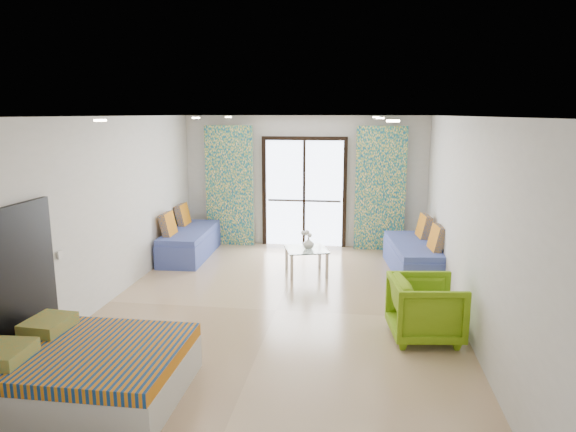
# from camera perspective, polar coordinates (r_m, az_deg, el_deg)

# --- Properties ---
(floor) EXTENTS (5.00, 7.50, 0.01)m
(floor) POSITION_cam_1_polar(r_m,az_deg,el_deg) (7.39, -1.34, -10.42)
(floor) COLOR #9F805F
(floor) RESTS_ON ground
(ceiling) EXTENTS (5.00, 7.50, 0.01)m
(ceiling) POSITION_cam_1_polar(r_m,az_deg,el_deg) (6.86, -1.44, 11.02)
(ceiling) COLOR silver
(ceiling) RESTS_ON ground
(wall_back) EXTENTS (5.00, 0.01, 2.70)m
(wall_back) POSITION_cam_1_polar(r_m,az_deg,el_deg) (10.67, 1.83, 3.85)
(wall_back) COLOR silver
(wall_back) RESTS_ON ground
(wall_front) EXTENTS (5.00, 0.01, 2.70)m
(wall_front) POSITION_cam_1_polar(r_m,az_deg,el_deg) (3.50, -11.45, -12.21)
(wall_front) COLOR silver
(wall_front) RESTS_ON ground
(wall_left) EXTENTS (0.01, 7.50, 2.70)m
(wall_left) POSITION_cam_1_polar(r_m,az_deg,el_deg) (7.79, -19.85, 0.40)
(wall_left) COLOR silver
(wall_left) RESTS_ON ground
(wall_right) EXTENTS (0.01, 7.50, 2.70)m
(wall_right) POSITION_cam_1_polar(r_m,az_deg,el_deg) (7.05, 19.10, -0.64)
(wall_right) COLOR silver
(wall_right) RESTS_ON ground
(balcony_door) EXTENTS (1.76, 0.08, 2.28)m
(balcony_door) POSITION_cam_1_polar(r_m,az_deg,el_deg) (10.65, 1.81, 3.34)
(balcony_door) COLOR black
(balcony_door) RESTS_ON floor
(balcony_rail) EXTENTS (1.52, 0.03, 0.04)m
(balcony_rail) POSITION_cam_1_polar(r_m,az_deg,el_deg) (10.71, 1.81, 1.71)
(balcony_rail) COLOR #595451
(balcony_rail) RESTS_ON balcony_door
(curtain_left) EXTENTS (1.00, 0.10, 2.50)m
(curtain_left) POSITION_cam_1_polar(r_m,az_deg,el_deg) (10.78, -6.51, 3.32)
(curtain_left) COLOR white
(curtain_left) RESTS_ON floor
(curtain_right) EXTENTS (1.00, 0.10, 2.50)m
(curtain_right) POSITION_cam_1_polar(r_m,az_deg,el_deg) (10.46, 10.21, 2.97)
(curtain_right) COLOR white
(curtain_right) RESTS_ON floor
(downlight_a) EXTENTS (0.12, 0.12, 0.02)m
(downlight_a) POSITION_cam_1_polar(r_m,az_deg,el_deg) (5.39, -20.15, 9.95)
(downlight_a) COLOR #FFE0B2
(downlight_a) RESTS_ON ceiling
(downlight_b) EXTENTS (0.12, 0.12, 0.02)m
(downlight_b) POSITION_cam_1_polar(r_m,az_deg,el_deg) (4.78, 11.59, 10.31)
(downlight_b) COLOR #FFE0B2
(downlight_b) RESTS_ON ceiling
(downlight_c) EXTENTS (0.12, 0.12, 0.02)m
(downlight_c) POSITION_cam_1_polar(r_m,az_deg,el_deg) (8.17, -10.20, 10.68)
(downlight_c) COLOR #FFE0B2
(downlight_c) RESTS_ON ceiling
(downlight_d) EXTENTS (0.12, 0.12, 0.02)m
(downlight_d) POSITION_cam_1_polar(r_m,az_deg,el_deg) (7.78, 10.20, 10.66)
(downlight_d) COLOR #FFE0B2
(downlight_d) RESTS_ON ceiling
(downlight_e) EXTENTS (0.12, 0.12, 0.02)m
(downlight_e) POSITION_cam_1_polar(r_m,az_deg,el_deg) (10.09, -6.66, 10.87)
(downlight_e) COLOR #FFE0B2
(downlight_e) RESTS_ON ceiling
(downlight_f) EXTENTS (0.12, 0.12, 0.02)m
(downlight_f) POSITION_cam_1_polar(r_m,az_deg,el_deg) (9.78, 9.74, 10.77)
(downlight_f) COLOR #FFE0B2
(downlight_f) RESTS_ON ceiling
(switch_plate) EXTENTS (0.02, 0.10, 0.10)m
(switch_plate) POSITION_cam_1_polar(r_m,az_deg,el_deg) (6.85, -23.99, -3.93)
(switch_plate) COLOR silver
(switch_plate) RESTS_ON wall_left
(bed) EXTENTS (1.79, 1.46, 0.62)m
(bed) POSITION_cam_1_polar(r_m,az_deg,el_deg) (5.62, -21.22, -15.63)
(bed) COLOR silver
(bed) RESTS_ON floor
(daybed_left) EXTENTS (0.82, 1.96, 0.95)m
(daybed_left) POSITION_cam_1_polar(r_m,az_deg,el_deg) (10.15, -10.92, -2.79)
(daybed_left) COLOR #42519E
(daybed_left) RESTS_ON floor
(daybed_right) EXTENTS (0.96, 1.98, 0.94)m
(daybed_right) POSITION_cam_1_polar(r_m,az_deg,el_deg) (9.26, 13.88, -4.33)
(daybed_right) COLOR #42519E
(daybed_right) RESTS_ON floor
(coffee_table) EXTENTS (0.85, 0.85, 0.79)m
(coffee_table) POSITION_cam_1_polar(r_m,az_deg,el_deg) (8.86, 2.05, -3.94)
(coffee_table) COLOR silver
(coffee_table) RESTS_ON floor
(vase) EXTENTS (0.22, 0.23, 0.19)m
(vase) POSITION_cam_1_polar(r_m,az_deg,el_deg) (8.81, 2.29, -3.05)
(vase) COLOR white
(vase) RESTS_ON coffee_table
(armchair) EXTENTS (0.87, 0.91, 0.85)m
(armchair) POSITION_cam_1_polar(r_m,az_deg,el_deg) (6.60, 15.07, -9.60)
(armchair) COLOR #76A515
(armchair) RESTS_ON floor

